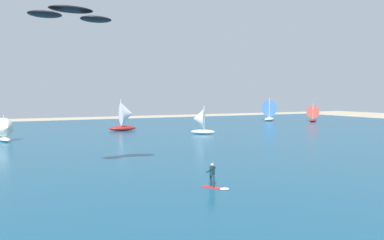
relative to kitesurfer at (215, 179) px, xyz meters
The scene contains 8 objects.
ocean 32.53m from the kitesurfer, 91.54° to the left, with size 160.00×90.00×0.10m, color navy.
kitesurfer is the anchor object (origin of this frame).
kite 14.75m from the kitesurfer, 149.88° to the left, with size 5.61×2.09×0.84m.
sailboat_mid_left 35.64m from the kitesurfer, 64.50° to the left, with size 4.15×3.83×4.61m.
sailboat_mid_right 70.18m from the kitesurfer, 40.96° to the left, with size 3.92×3.50×4.36m.
sailboat_near_shore 43.71m from the kitesurfer, 81.68° to the left, with size 4.79×4.06×5.60m.
sailboat_leading 36.72m from the kitesurfer, 110.43° to the left, with size 2.86×3.21×3.61m.
sailboat_anchored_offshore 70.28m from the kitesurfer, 49.22° to the left, with size 5.10×4.55×5.68m.
Camera 1 is at (-11.49, -2.93, 6.33)m, focal length 35.29 mm.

